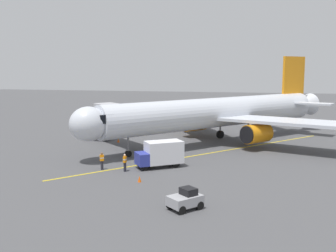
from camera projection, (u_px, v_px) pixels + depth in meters
ground_plane at (220, 143)px, 53.07m from camera, size 220.00×220.00×0.00m
apron_lead_in_line at (212, 153)px, 46.71m from camera, size 26.48×30.30×0.01m
airplane at (219, 113)px, 52.09m from camera, size 32.42×33.60×11.50m
jet_bridge at (123, 117)px, 49.82m from camera, size 9.89×9.04×5.40m
ground_crew_marshaller at (102, 161)px, 38.88m from camera, size 0.47×0.42×1.71m
ground_crew_wing_walker at (185, 127)px, 61.23m from camera, size 0.44×0.47×1.71m
ground_crew_loader at (125, 162)px, 38.23m from camera, size 0.29×0.42×1.71m
tug_near_nose at (185, 199)px, 28.04m from camera, size 2.65×2.72×1.50m
box_truck_portside at (160, 154)px, 39.74m from camera, size 4.89×4.22×2.62m
safety_cone_nose_left at (140, 179)px, 34.76m from camera, size 0.32×0.32×0.55m
safety_cone_nose_right at (118, 140)px, 53.24m from camera, size 0.32×0.32×0.55m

